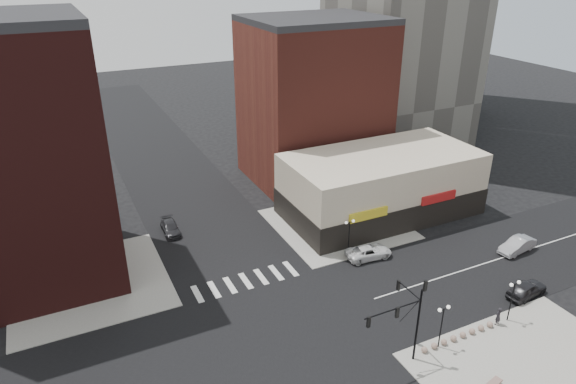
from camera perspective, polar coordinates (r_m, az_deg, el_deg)
ground at (r=47.30m, az=-0.82°, el=-14.97°), size 240.00×240.00×0.00m
road_ew at (r=47.29m, az=-0.82°, el=-14.96°), size 200.00×14.00×0.02m
road_ns at (r=47.29m, az=-0.82°, el=-14.95°), size 14.00×200.00×0.02m
sidewalk_nw at (r=56.28m, az=-21.14°, el=-9.51°), size 15.00×15.00×0.12m
sidewalk_ne at (r=63.62m, az=5.50°, el=-3.56°), size 15.00×15.00×0.12m
sidewalk_se at (r=47.44m, az=26.07°, el=-17.86°), size 18.00×14.00×0.12m
building_nw at (r=54.54m, az=-28.28°, el=2.79°), size 16.00×15.00×25.00m
building_ne_midrise at (r=73.73m, az=2.84°, el=9.78°), size 18.00×15.00×22.00m
building_ne_row at (r=65.85m, az=10.25°, el=0.33°), size 24.20×12.20×8.00m
traffic_signal at (r=42.17m, az=13.03°, el=-12.84°), size 5.59×3.09×7.77m
street_lamp_se_a at (r=45.17m, az=16.82°, el=-13.12°), size 1.22×0.32×4.16m
street_lamp_se_b at (r=50.23m, az=23.77°, el=-10.06°), size 1.22×0.32×4.16m
street_lamp_ne at (r=56.09m, az=6.84°, el=-4.05°), size 1.22×0.32×4.16m
bollard_row at (r=48.22m, az=18.39°, el=-15.00°), size 7.89×0.54×0.54m
white_suv at (r=57.15m, az=8.95°, el=-6.59°), size 5.34×2.84×1.43m
dark_sedan_east at (r=55.72m, az=24.99°, el=-9.75°), size 4.80×2.43×1.57m
silver_sedan at (r=62.94m, az=24.11°, el=-5.43°), size 5.01×2.33×1.59m
dark_sedan_north at (r=62.83m, az=-12.94°, el=-3.90°), size 2.00×4.59×1.31m
pedestrian at (r=50.65m, az=22.32°, el=-12.63°), size 0.71×0.52×1.80m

